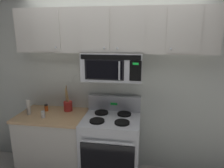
{
  "coord_description": "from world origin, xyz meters",
  "views": [
    {
      "loc": [
        0.39,
        -2.01,
        1.99
      ],
      "look_at": [
        0.0,
        0.49,
        1.35
      ],
      "focal_mm": 32.1,
      "sensor_mm": 36.0,
      "label": 1
    }
  ],
  "objects_px": {
    "over_range_microwave": "(113,66)",
    "pepper_mill": "(28,107)",
    "salt_shaker": "(43,114)",
    "stove_range": "(111,147)",
    "spice_jar": "(46,108)",
    "utensil_crock_red": "(68,105)"
  },
  "relations": [
    {
      "from": "over_range_microwave",
      "to": "spice_jar",
      "type": "xyz_separation_m",
      "value": [
        -0.97,
        -0.01,
        -0.63
      ]
    },
    {
      "from": "salt_shaker",
      "to": "pepper_mill",
      "type": "relative_size",
      "value": 0.44
    },
    {
      "from": "pepper_mill",
      "to": "over_range_microwave",
      "type": "bearing_deg",
      "value": 8.29
    },
    {
      "from": "stove_range",
      "to": "salt_shaker",
      "type": "height_order",
      "value": "stove_range"
    },
    {
      "from": "over_range_microwave",
      "to": "utensil_crock_red",
      "type": "height_order",
      "value": "over_range_microwave"
    },
    {
      "from": "stove_range",
      "to": "salt_shaker",
      "type": "xyz_separation_m",
      "value": [
        -0.9,
        -0.13,
        0.48
      ]
    },
    {
      "from": "utensil_crock_red",
      "to": "salt_shaker",
      "type": "relative_size",
      "value": 3.99
    },
    {
      "from": "utensil_crock_red",
      "to": "spice_jar",
      "type": "bearing_deg",
      "value": -169.28
    },
    {
      "from": "over_range_microwave",
      "to": "pepper_mill",
      "type": "bearing_deg",
      "value": -171.71
    },
    {
      "from": "over_range_microwave",
      "to": "salt_shaker",
      "type": "distance_m",
      "value": 1.12
    },
    {
      "from": "stove_range",
      "to": "salt_shaker",
      "type": "distance_m",
      "value": 1.03
    },
    {
      "from": "salt_shaker",
      "to": "spice_jar",
      "type": "relative_size",
      "value": 0.94
    },
    {
      "from": "stove_range",
      "to": "spice_jar",
      "type": "distance_m",
      "value": 1.09
    },
    {
      "from": "utensil_crock_red",
      "to": "pepper_mill",
      "type": "bearing_deg",
      "value": -156.46
    },
    {
      "from": "stove_range",
      "to": "utensil_crock_red",
      "type": "xyz_separation_m",
      "value": [
        -0.66,
        0.16,
        0.52
      ]
    },
    {
      "from": "over_range_microwave",
      "to": "spice_jar",
      "type": "height_order",
      "value": "over_range_microwave"
    },
    {
      "from": "stove_range",
      "to": "spice_jar",
      "type": "xyz_separation_m",
      "value": [
        -0.97,
        0.1,
        0.48
      ]
    },
    {
      "from": "salt_shaker",
      "to": "spice_jar",
      "type": "bearing_deg",
      "value": 106.82
    },
    {
      "from": "over_range_microwave",
      "to": "salt_shaker",
      "type": "xyz_separation_m",
      "value": [
        -0.9,
        -0.24,
        -0.63
      ]
    },
    {
      "from": "over_range_microwave",
      "to": "pepper_mill",
      "type": "relative_size",
      "value": 3.59
    },
    {
      "from": "stove_range",
      "to": "over_range_microwave",
      "type": "distance_m",
      "value": 1.11
    },
    {
      "from": "utensil_crock_red",
      "to": "pepper_mill",
      "type": "relative_size",
      "value": 1.75
    }
  ]
}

